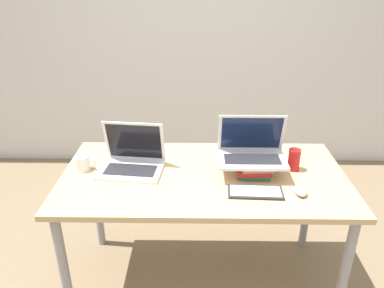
{
  "coord_description": "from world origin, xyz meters",
  "views": [
    {
      "loc": [
        -0.04,
        -1.37,
        1.77
      ],
      "look_at": [
        -0.06,
        0.39,
        0.94
      ],
      "focal_mm": 35.0,
      "sensor_mm": 36.0,
      "label": 1
    }
  ],
  "objects_px": {
    "mouse": "(300,191)",
    "book_stack": "(254,166)",
    "soda_can": "(294,160)",
    "mug": "(83,163)",
    "wireless_keyboard": "(255,192)",
    "laptop_on_books": "(252,150)",
    "laptop_left": "(132,160)"
  },
  "relations": [
    {
      "from": "mouse",
      "to": "book_stack",
      "type": "bearing_deg",
      "value": 134.2
    },
    {
      "from": "book_stack",
      "to": "soda_can",
      "type": "bearing_deg",
      "value": 9.64
    },
    {
      "from": "mug",
      "to": "wireless_keyboard",
      "type": "bearing_deg",
      "value": -13.96
    },
    {
      "from": "book_stack",
      "to": "mouse",
      "type": "relative_size",
      "value": 2.24
    },
    {
      "from": "laptop_on_books",
      "to": "wireless_keyboard",
      "type": "bearing_deg",
      "value": -90.37
    },
    {
      "from": "laptop_left",
      "to": "mouse",
      "type": "height_order",
      "value": "laptop_left"
    },
    {
      "from": "wireless_keyboard",
      "to": "mouse",
      "type": "bearing_deg",
      "value": -0.42
    },
    {
      "from": "wireless_keyboard",
      "to": "soda_can",
      "type": "relative_size",
      "value": 2.26
    },
    {
      "from": "laptop_left",
      "to": "mug",
      "type": "bearing_deg",
      "value": -177.0
    },
    {
      "from": "book_stack",
      "to": "laptop_on_books",
      "type": "height_order",
      "value": "laptop_on_books"
    },
    {
      "from": "book_stack",
      "to": "mouse",
      "type": "xyz_separation_m",
      "value": [
        0.2,
        -0.21,
        -0.02
      ]
    },
    {
      "from": "wireless_keyboard",
      "to": "laptop_on_books",
      "type": "bearing_deg",
      "value": 89.63
    },
    {
      "from": "mouse",
      "to": "soda_can",
      "type": "height_order",
      "value": "soda_can"
    },
    {
      "from": "book_stack",
      "to": "laptop_on_books",
      "type": "distance_m",
      "value": 0.09
    },
    {
      "from": "wireless_keyboard",
      "to": "book_stack",
      "type": "bearing_deg",
      "value": 85.3
    },
    {
      "from": "laptop_left",
      "to": "mug",
      "type": "distance_m",
      "value": 0.27
    },
    {
      "from": "mouse",
      "to": "mug",
      "type": "relative_size",
      "value": 0.83
    },
    {
      "from": "laptop_on_books",
      "to": "wireless_keyboard",
      "type": "xyz_separation_m",
      "value": [
        -0.0,
        -0.22,
        -0.12
      ]
    },
    {
      "from": "book_stack",
      "to": "mouse",
      "type": "bearing_deg",
      "value": -45.8
    },
    {
      "from": "wireless_keyboard",
      "to": "soda_can",
      "type": "distance_m",
      "value": 0.35
    },
    {
      "from": "laptop_left",
      "to": "mug",
      "type": "relative_size",
      "value": 2.94
    },
    {
      "from": "laptop_left",
      "to": "book_stack",
      "type": "distance_m",
      "value": 0.67
    },
    {
      "from": "mouse",
      "to": "soda_can",
      "type": "xyz_separation_m",
      "value": [
        0.02,
        0.25,
        0.04
      ]
    },
    {
      "from": "laptop_on_books",
      "to": "mouse",
      "type": "relative_size",
      "value": 3.51
    },
    {
      "from": "book_stack",
      "to": "wireless_keyboard",
      "type": "height_order",
      "value": "book_stack"
    },
    {
      "from": "laptop_left",
      "to": "laptop_on_books",
      "type": "bearing_deg",
      "value": -2.27
    },
    {
      "from": "laptop_left",
      "to": "soda_can",
      "type": "distance_m",
      "value": 0.89
    },
    {
      "from": "laptop_left",
      "to": "wireless_keyboard",
      "type": "distance_m",
      "value": 0.69
    },
    {
      "from": "wireless_keyboard",
      "to": "mug",
      "type": "xyz_separation_m",
      "value": [
        -0.92,
        0.23,
        0.03
      ]
    },
    {
      "from": "laptop_on_books",
      "to": "wireless_keyboard",
      "type": "height_order",
      "value": "laptop_on_books"
    },
    {
      "from": "mouse",
      "to": "mug",
      "type": "distance_m",
      "value": 1.16
    },
    {
      "from": "mouse",
      "to": "laptop_on_books",
      "type": "bearing_deg",
      "value": 135.14
    }
  ]
}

